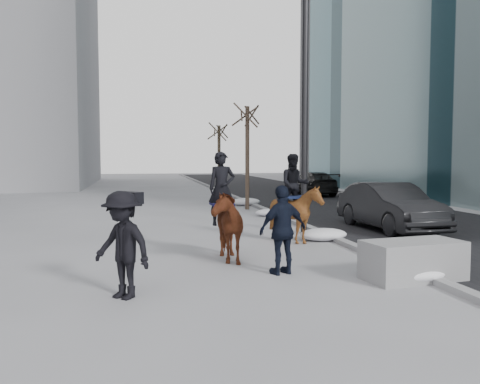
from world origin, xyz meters
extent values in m
plane|color=gray|center=(0.00, 0.00, 0.00)|extent=(120.00, 120.00, 0.00)
cube|color=black|center=(7.00, 10.00, 0.01)|extent=(8.00, 90.00, 0.01)
cube|color=gray|center=(3.00, 10.00, 0.06)|extent=(0.25, 90.00, 0.12)
cube|color=gray|center=(2.75, -1.58, 0.37)|extent=(1.95, 1.16, 0.74)
imported|color=black|center=(5.46, 4.47, 0.74)|extent=(1.73, 4.57, 1.49)
imported|color=black|center=(7.96, 18.79, 0.69)|extent=(1.95, 4.79, 1.39)
imported|color=#45220D|center=(-0.44, 0.92, 0.79)|extent=(0.91, 1.90, 1.58)
imported|color=black|center=(-0.44, 1.07, 1.59)|extent=(0.62, 0.42, 1.65)
cube|color=black|center=(-0.44, 1.07, 1.25)|extent=(0.50, 0.58, 0.06)
imported|color=#4D210F|center=(1.82, 2.72, 0.78)|extent=(1.45, 1.58, 1.56)
imported|color=black|center=(1.82, 2.87, 1.57)|extent=(0.87, 0.72, 1.63)
cube|color=#0E1633|center=(1.82, 2.87, 1.23)|extent=(0.56, 0.62, 0.06)
imported|color=black|center=(0.48, -0.65, 0.88)|extent=(1.11, 0.69, 1.75)
cylinder|color=#ED3A0D|center=(0.43, -0.10, 1.15)|extent=(0.04, 0.18, 0.07)
imported|color=black|center=(-2.55, -1.78, 0.88)|extent=(1.27, 1.25, 1.75)
cube|color=black|center=(-2.40, -1.53, 1.62)|extent=(0.41, 0.41, 0.20)
cylinder|color=black|center=(2.60, 4.35, 4.50)|extent=(0.18, 0.18, 9.00)
ellipsoid|color=silver|center=(2.70, -1.70, 0.16)|extent=(1.28, 0.81, 0.33)
ellipsoid|color=silver|center=(2.70, 8.83, 0.14)|extent=(1.10, 0.70, 0.28)
ellipsoid|color=silver|center=(2.70, 2.97, 0.17)|extent=(1.33, 0.84, 0.34)
ellipsoid|color=silver|center=(2.70, 13.21, 0.18)|extent=(1.40, 0.89, 0.36)
camera|label=1|loc=(-2.29, -10.14, 2.31)|focal=38.00mm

